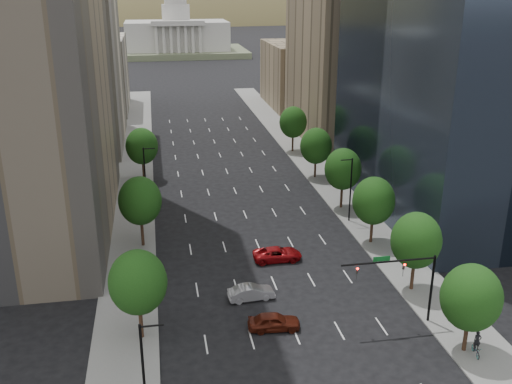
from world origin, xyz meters
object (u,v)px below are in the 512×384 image
car_silver (251,292)px  car_maroon (274,321)px  cyclist (476,347)px  car_red_far (277,254)px  traffic_signal (408,276)px  capitol (177,35)px

car_silver → car_maroon: bearing=-173.3°
cyclist → car_red_far: bearing=131.7°
traffic_signal → car_red_far: size_ratio=1.60×
car_maroon → cyclist: bearing=-108.9°
cyclist → capitol: bearing=103.6°
traffic_signal → car_maroon: traffic_signal is taller
car_silver → cyclist: 21.86m
traffic_signal → car_red_far: 18.30m
traffic_signal → car_silver: bearing=152.4°
car_maroon → car_red_far: 14.39m
car_maroon → capitol: bearing=4.2°
car_red_far → cyclist: cyclist is taller
traffic_signal → capitol: bearing=92.7°
capitol → car_maroon: capitol is taller
car_red_far → cyclist: bearing=-148.3°
capitol → car_red_far: capitol is taller
traffic_signal → car_silver: traffic_signal is taller
car_silver → car_red_far: (4.49, 8.23, 0.01)m
capitol → car_silver: (-3.00, -212.64, -7.79)m
car_red_far → car_silver: bearing=151.3°
car_silver → cyclist: bearing=-131.3°
capitol → cyclist: bearing=-86.3°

